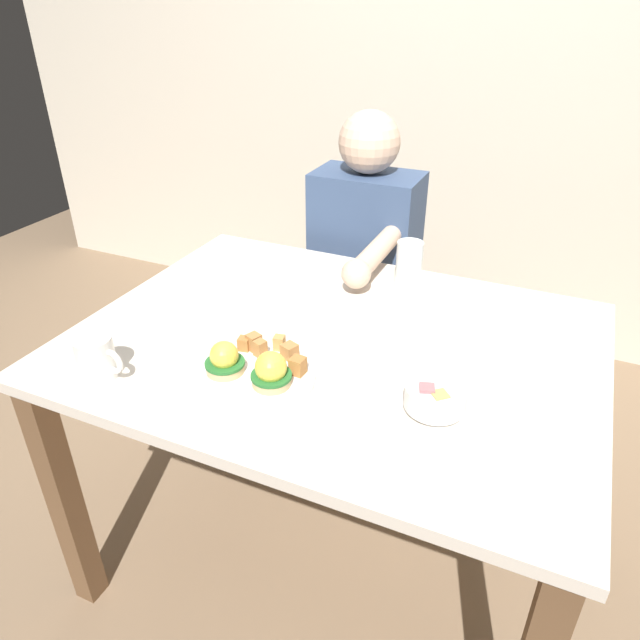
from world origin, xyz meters
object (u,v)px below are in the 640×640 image
Objects in this scene: eggs_benedict_plate at (252,371)px; water_glass_near at (409,268)px; dining_table at (334,375)px; diner_person at (362,264)px; fruit_bowl at (435,398)px; coffee_mug at (96,357)px; fork at (360,320)px.

water_glass_near reaches higher than eggs_benedict_plate.
diner_person is at bearing 104.28° from dining_table.
coffee_mug is (-0.67, -0.18, 0.02)m from fruit_bowl.
water_glass_near is at bearing 112.33° from fruit_bowl.
fruit_bowl is at bearing -30.60° from dining_table.
coffee_mug is at bearing -165.05° from fruit_bowl.
dining_table is at bearing 41.49° from coffee_mug.
fruit_bowl is 0.89m from diner_person.
eggs_benedict_plate is 0.34m from fork.
fruit_bowl is 0.70m from coffee_mug.
fruit_bowl reaches higher than dining_table.
coffee_mug is at bearing -124.43° from water_glass_near.
fork is at bearing 46.88° from coffee_mug.
fork reaches higher than dining_table.
fruit_bowl is 0.37m from fork.
dining_table is 0.35m from fruit_bowl.
eggs_benedict_plate is 2.25× the size of fruit_bowl.
fork is at bearing -102.03° from water_glass_near.
eggs_benedict_plate is at bearing -106.51° from water_glass_near.
fruit_bowl reaches higher than fork.
coffee_mug is (-0.30, -0.12, 0.03)m from eggs_benedict_plate.
water_glass_near reaches higher than dining_table.
fork is 0.54m from diner_person.
eggs_benedict_plate is 0.38m from fruit_bowl.
fork is at bearing 70.34° from eggs_benedict_plate.
eggs_benedict_plate is (-0.09, -0.22, 0.13)m from dining_table.
coffee_mug is 0.99m from diner_person.
fruit_bowl is at bearing 8.98° from eggs_benedict_plate.
dining_table is 10.78× the size of coffee_mug.
diner_person is at bearing 109.52° from fork.
coffee_mug is at bearing -158.11° from eggs_benedict_plate.
eggs_benedict_plate is 0.24× the size of diner_person.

